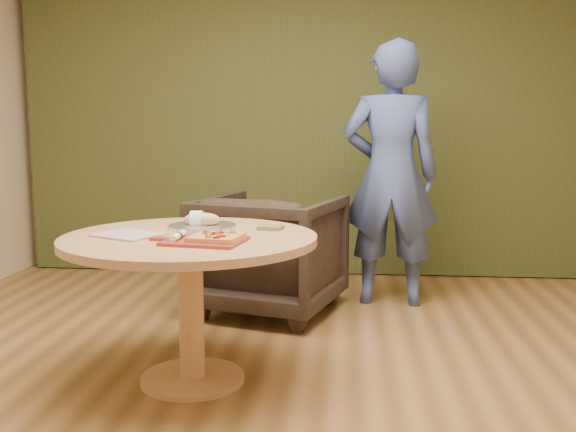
# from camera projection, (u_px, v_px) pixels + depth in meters

# --- Properties ---
(room_shell) EXTENTS (5.04, 6.04, 2.84)m
(room_shell) POSITION_uv_depth(u_px,v_px,m) (254.00, 97.00, 2.61)
(room_shell) COLOR olive
(room_shell) RESTS_ON ground
(curtain) EXTENTS (4.80, 0.14, 2.78)m
(curtain) POSITION_uv_depth(u_px,v_px,m) (302.00, 112.00, 5.47)
(curtain) COLOR #353D1B
(curtain) RESTS_ON ground
(pedestal_table) EXTENTS (1.25, 1.25, 0.75)m
(pedestal_table) POSITION_uv_depth(u_px,v_px,m) (190.00, 263.00, 3.16)
(pedestal_table) COLOR tan
(pedestal_table) RESTS_ON ground
(pizza_paddle) EXTENTS (0.47, 0.33, 0.01)m
(pizza_paddle) POSITION_uv_depth(u_px,v_px,m) (203.00, 241.00, 2.94)
(pizza_paddle) COLOR maroon
(pizza_paddle) RESTS_ON pedestal_table
(flatbread_pizza) EXTENTS (0.25, 0.25, 0.04)m
(flatbread_pizza) POSITION_uv_depth(u_px,v_px,m) (216.00, 237.00, 2.93)
(flatbread_pizza) COLOR #DF9957
(flatbread_pizza) RESTS_ON pizza_paddle
(cutlery_roll) EXTENTS (0.03, 0.20, 0.03)m
(cutlery_roll) POSITION_uv_depth(u_px,v_px,m) (178.00, 236.00, 2.95)
(cutlery_roll) COLOR white
(cutlery_roll) RESTS_ON pizza_paddle
(newspaper) EXTENTS (0.38, 0.36, 0.01)m
(newspaper) POSITION_uv_depth(u_px,v_px,m) (129.00, 235.00, 3.13)
(newspaper) COLOR silver
(newspaper) RESTS_ON pedestal_table
(serving_tray) EXTENTS (0.36, 0.36, 0.02)m
(serving_tray) POSITION_uv_depth(u_px,v_px,m) (202.00, 226.00, 3.38)
(serving_tray) COLOR silver
(serving_tray) RESTS_ON pedestal_table
(bread_roll) EXTENTS (0.19, 0.09, 0.09)m
(bread_roll) POSITION_uv_depth(u_px,v_px,m) (201.00, 219.00, 3.37)
(bread_roll) COLOR #D2B780
(bread_roll) RESTS_ON serving_tray
(green_packet) EXTENTS (0.14, 0.12, 0.02)m
(green_packet) POSITION_uv_depth(u_px,v_px,m) (271.00, 228.00, 3.31)
(green_packet) COLOR #505E2A
(green_packet) RESTS_ON pedestal_table
(armchair) EXTENTS (1.08, 1.04, 0.90)m
(armchair) POSITION_uv_depth(u_px,v_px,m) (270.00, 248.00, 4.40)
(armchair) COLOR black
(armchair) RESTS_ON ground
(person_standing) EXTENTS (0.70, 0.48, 1.87)m
(person_standing) POSITION_uv_depth(u_px,v_px,m) (391.00, 175.00, 4.56)
(person_standing) COLOR #405293
(person_standing) RESTS_ON ground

